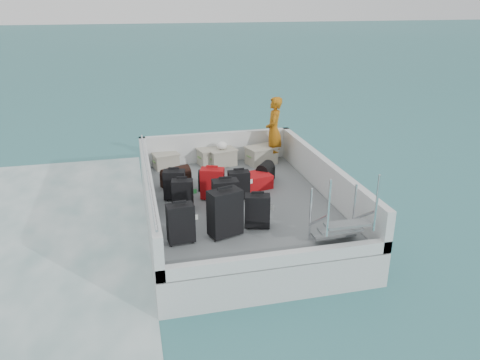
% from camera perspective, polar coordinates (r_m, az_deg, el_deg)
% --- Properties ---
extents(ground, '(160.00, 160.00, 0.00)m').
position_cam_1_polar(ground, '(9.37, 0.04, -5.95)').
color(ground, '#1D6565').
rests_on(ground, ground).
extents(ferry_hull, '(3.60, 5.00, 0.60)m').
position_cam_1_polar(ferry_hull, '(9.24, 0.04, -4.30)').
color(ferry_hull, silver).
rests_on(ferry_hull, ground).
extents(deck, '(3.30, 4.70, 0.02)m').
position_cam_1_polar(deck, '(9.11, 0.04, -2.54)').
color(deck, slate).
rests_on(deck, ferry_hull).
extents(deck_fittings, '(3.60, 5.00, 0.90)m').
position_cam_1_polar(deck_fittings, '(8.75, 2.74, -0.87)').
color(deck_fittings, silver).
rests_on(deck_fittings, deck).
extents(suitcase_0, '(0.45, 0.28, 0.66)m').
position_cam_1_polar(suitcase_0, '(7.51, -7.23, -5.33)').
color(suitcase_0, black).
rests_on(suitcase_0, deck).
extents(suitcase_1, '(0.42, 0.29, 0.58)m').
position_cam_1_polar(suitcase_1, '(8.68, -7.01, -1.81)').
color(suitcase_1, black).
rests_on(suitcase_1, deck).
extents(suitcase_2, '(0.45, 0.33, 0.59)m').
position_cam_1_polar(suitcase_2, '(9.12, -7.98, -0.63)').
color(suitcase_2, black).
rests_on(suitcase_2, deck).
extents(suitcase_3, '(0.60, 0.46, 0.80)m').
position_cam_1_polar(suitcase_3, '(7.64, -1.84, -4.08)').
color(suitcase_3, black).
rests_on(suitcase_3, deck).
extents(suitcase_4, '(0.46, 0.28, 0.67)m').
position_cam_1_polar(suitcase_4, '(8.37, -1.80, -2.19)').
color(suitcase_4, black).
rests_on(suitcase_4, deck).
extents(suitcase_5, '(0.51, 0.40, 0.62)m').
position_cam_1_polar(suitcase_5, '(9.07, -3.38, -0.48)').
color(suitcase_5, '#B50D0E').
rests_on(suitcase_5, deck).
extents(suitcase_6, '(0.47, 0.35, 0.59)m').
position_cam_1_polar(suitcase_6, '(7.96, 2.13, -3.83)').
color(suitcase_6, black).
rests_on(suitcase_6, deck).
extents(suitcase_7, '(0.42, 0.25, 0.57)m').
position_cam_1_polar(suitcase_7, '(9.04, -0.14, -0.67)').
color(suitcase_7, black).
rests_on(suitcase_7, deck).
extents(suitcase_8, '(0.82, 0.64, 0.29)m').
position_cam_1_polar(suitcase_8, '(9.64, 1.55, -0.17)').
color(suitcase_8, '#B50D0E').
rests_on(suitcase_8, deck).
extents(duffel_0, '(0.66, 0.50, 0.32)m').
position_cam_1_polar(duffel_0, '(9.82, -7.83, 0.16)').
color(duffel_0, black).
rests_on(duffel_0, deck).
extents(duffel_1, '(0.50, 0.39, 0.32)m').
position_cam_1_polar(duffel_1, '(9.59, -3.73, -0.21)').
color(duffel_1, black).
rests_on(duffel_1, deck).
extents(duffel_2, '(0.50, 0.52, 0.32)m').
position_cam_1_polar(duffel_2, '(10.01, 3.08, 0.74)').
color(duffel_2, black).
rests_on(duffel_2, deck).
extents(crate_0, '(0.60, 0.47, 0.32)m').
position_cam_1_polar(crate_0, '(10.90, -9.00, 2.26)').
color(crate_0, '#AFAC98').
rests_on(crate_0, deck).
extents(crate_1, '(0.68, 0.54, 0.36)m').
position_cam_1_polar(crate_1, '(11.02, -3.46, 2.81)').
color(crate_1, '#AFAC98').
rests_on(crate_1, deck).
extents(crate_2, '(0.68, 0.55, 0.36)m').
position_cam_1_polar(crate_2, '(10.96, -2.21, 2.73)').
color(crate_2, '#AFAC98').
rests_on(crate_2, deck).
extents(crate_3, '(0.75, 0.61, 0.39)m').
position_cam_1_polar(crate_3, '(11.05, 2.61, 2.96)').
color(crate_3, '#AFAC98').
rests_on(crate_3, deck).
extents(yellow_bag, '(0.28, 0.26, 0.22)m').
position_cam_1_polar(yellow_bag, '(11.36, 3.67, 3.01)').
color(yellow_bag, yellow).
rests_on(yellow_bag, deck).
extents(white_bag, '(0.24, 0.24, 0.18)m').
position_cam_1_polar(white_bag, '(10.87, -2.23, 4.08)').
color(white_bag, white).
rests_on(white_bag, crate_2).
extents(passenger, '(0.55, 0.67, 1.57)m').
position_cam_1_polar(passenger, '(10.98, 4.14, 6.04)').
color(passenger, orange).
rests_on(passenger, deck).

